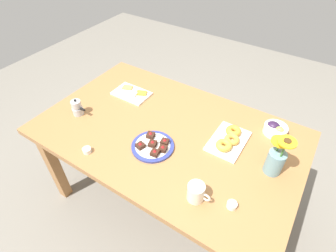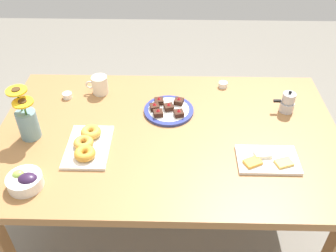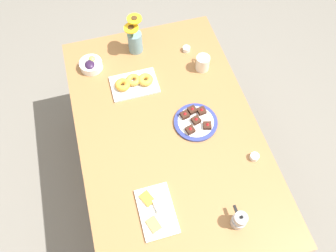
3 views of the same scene
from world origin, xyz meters
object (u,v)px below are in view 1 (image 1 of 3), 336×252
(jam_cup_honey, at_px, (232,205))
(dessert_plate, at_px, (153,146))
(croissant_platter, at_px, (229,140))
(flower_vase, at_px, (276,160))
(coffee_mug, at_px, (196,192))
(dining_table, at_px, (168,140))
(grape_bowl, at_px, (275,129))
(cheese_platter, at_px, (132,93))
(jam_cup_berry, at_px, (87,150))
(moka_pot, at_px, (77,108))

(jam_cup_honey, relative_size, dessert_plate, 0.19)
(croissant_platter, bearing_deg, flower_vase, -14.93)
(coffee_mug, bearing_deg, jam_cup_honey, 17.15)
(dining_table, height_order, coffee_mug, coffee_mug)
(grape_bowl, xyz_separation_m, croissant_platter, (-0.20, -0.23, -0.01))
(cheese_platter, distance_m, jam_cup_berry, 0.59)
(jam_cup_honey, bearing_deg, moka_pot, 175.44)
(grape_bowl, height_order, jam_cup_honey, grape_bowl)
(dining_table, relative_size, dessert_plate, 6.47)
(croissant_platter, bearing_deg, dining_table, -162.25)
(flower_vase, bearing_deg, dessert_plate, -162.07)
(croissant_platter, bearing_deg, moka_pot, -162.47)
(dining_table, height_order, moka_pot, moka_pot)
(dining_table, distance_m, moka_pot, 0.63)
(grape_bowl, distance_m, jam_cup_berry, 1.12)
(dining_table, xyz_separation_m, grape_bowl, (0.55, 0.34, 0.12))
(coffee_mug, relative_size, moka_pot, 0.99)
(croissant_platter, relative_size, jam_cup_berry, 5.83)
(jam_cup_berry, distance_m, dessert_plate, 0.37)
(croissant_platter, distance_m, flower_vase, 0.29)
(croissant_platter, xyz_separation_m, dessert_plate, (-0.35, -0.28, -0.01))
(grape_bowl, bearing_deg, croissant_platter, -131.63)
(dining_table, relative_size, grape_bowl, 11.43)
(grape_bowl, distance_m, flower_vase, 0.31)
(croissant_platter, distance_m, jam_cup_honey, 0.43)
(croissant_platter, xyz_separation_m, flower_vase, (0.27, -0.07, 0.07))
(coffee_mug, bearing_deg, cheese_platter, 147.65)
(dining_table, height_order, cheese_platter, cheese_platter)
(jam_cup_honey, distance_m, moka_pot, 1.12)
(coffee_mug, distance_m, flower_vase, 0.45)
(coffee_mug, distance_m, cheese_platter, 0.94)
(jam_cup_berry, height_order, dessert_plate, dessert_plate)
(jam_cup_honey, distance_m, flower_vase, 0.33)
(dessert_plate, height_order, moka_pot, moka_pot)
(flower_vase, bearing_deg, dining_table, -176.39)
(grape_bowl, relative_size, jam_cup_berry, 2.92)
(coffee_mug, bearing_deg, croissant_platter, 92.01)
(cheese_platter, height_order, flower_vase, flower_vase)
(croissant_platter, bearing_deg, jam_cup_berry, -141.68)
(grape_bowl, distance_m, dessert_plate, 0.75)
(croissant_platter, height_order, flower_vase, flower_vase)
(cheese_platter, distance_m, moka_pot, 0.40)
(dining_table, bearing_deg, jam_cup_berry, -126.31)
(grape_bowl, relative_size, moka_pot, 1.18)
(coffee_mug, height_order, jam_cup_berry, coffee_mug)
(coffee_mug, xyz_separation_m, dessert_plate, (-0.37, 0.16, -0.04))
(coffee_mug, height_order, flower_vase, flower_vase)
(flower_vase, relative_size, moka_pot, 2.11)
(cheese_platter, xyz_separation_m, flower_vase, (1.05, -0.14, 0.08))
(jam_cup_honey, relative_size, flower_vase, 0.19)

